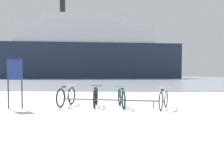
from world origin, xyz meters
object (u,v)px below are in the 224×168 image
(bicycle_0, at_px, (66,96))
(bicycle_1, at_px, (96,97))
(bicycle_2, at_px, (122,98))
(ferry_ship, at_px, (89,52))
(info_sign, at_px, (15,75))
(bicycle_3, at_px, (164,99))

(bicycle_0, height_order, bicycle_1, bicycle_0)
(bicycle_2, bearing_deg, bicycle_0, 169.87)
(ferry_ship, bearing_deg, bicycle_0, -82.23)
(bicycle_2, bearing_deg, info_sign, -172.94)
(bicycle_2, relative_size, bicycle_3, 1.10)
(bicycle_0, xyz_separation_m, bicycle_2, (2.22, -0.40, -0.02))
(bicycle_1, height_order, info_sign, info_sign)
(bicycle_0, relative_size, info_sign, 0.94)
(bicycle_1, distance_m, ferry_ship, 59.94)
(bicycle_0, xyz_separation_m, info_sign, (-1.70, -0.88, 0.88))
(bicycle_0, distance_m, ferry_ship, 59.61)
(info_sign, bearing_deg, bicycle_0, 27.49)
(bicycle_1, relative_size, bicycle_3, 1.12)
(bicycle_0, relative_size, bicycle_1, 1.01)
(ferry_ship, bearing_deg, bicycle_2, -80.17)
(bicycle_2, relative_size, info_sign, 0.91)
(bicycle_1, height_order, bicycle_2, bicycle_1)
(bicycle_1, bearing_deg, bicycle_0, 172.59)
(info_sign, bearing_deg, bicycle_1, 14.07)
(bicycle_3, bearing_deg, info_sign, -177.39)
(bicycle_3, distance_m, ferry_ship, 60.85)
(bicycle_3, bearing_deg, bicycle_0, 170.47)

